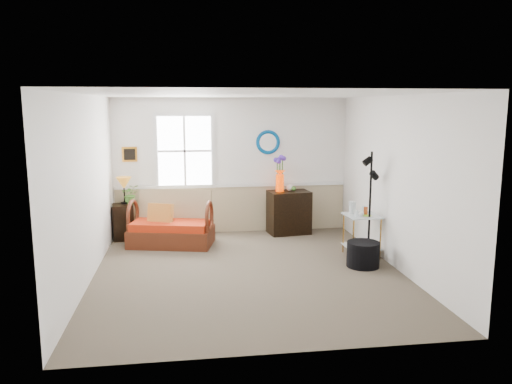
{
  "coord_description": "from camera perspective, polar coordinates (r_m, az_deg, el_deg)",
  "views": [
    {
      "loc": [
        -0.88,
        -7.05,
        2.44
      ],
      "look_at": [
        0.14,
        0.17,
        1.18
      ],
      "focal_mm": 35.0,
      "sensor_mm": 36.0,
      "label": 1
    }
  ],
  "objects": [
    {
      "name": "cabinet",
      "position": [
        9.66,
        3.78,
        -2.33
      ],
      "size": [
        0.83,
        0.6,
        0.83
      ],
      "primitive_type": null,
      "rotation": [
        0.0,
        0.0,
        0.14
      ],
      "color": "black",
      "rests_on": "floor"
    },
    {
      "name": "chair_rail",
      "position": [
        9.68,
        -2.72,
        0.76
      ],
      "size": [
        4.46,
        0.04,
        0.06
      ],
      "primitive_type": "cube",
      "color": "silver",
      "rests_on": "walls"
    },
    {
      "name": "floor",
      "position": [
        7.51,
        -0.89,
        -9.15
      ],
      "size": [
        4.5,
        5.0,
        0.01
      ],
      "primitive_type": "cube",
      "color": "brown",
      "rests_on": "ground"
    },
    {
      "name": "mirror",
      "position": [
        9.68,
        1.38,
        5.72
      ],
      "size": [
        0.47,
        0.07,
        0.47
      ],
      "primitive_type": "torus",
      "rotation": [
        1.57,
        0.0,
        0.0
      ],
      "color": "#004F9C",
      "rests_on": "walls"
    },
    {
      "name": "table_lamp",
      "position": [
        9.42,
        -14.84,
        0.14
      ],
      "size": [
        0.28,
        0.28,
        0.5
      ],
      "primitive_type": null,
      "rotation": [
        0.0,
        0.0,
        -0.01
      ],
      "color": "#B8711E",
      "rests_on": "lamp_stand"
    },
    {
      "name": "potted_plant",
      "position": [
        9.46,
        -14.14,
        -0.48
      ],
      "size": [
        0.39,
        0.42,
        0.28
      ],
      "primitive_type": "imported",
      "rotation": [
        0.0,
        0.0,
        0.22
      ],
      "color": "#4B8632",
      "rests_on": "lamp_stand"
    },
    {
      "name": "floor_lamp",
      "position": [
        8.18,
        12.88,
        -1.53
      ],
      "size": [
        0.27,
        0.27,
        1.73
      ],
      "primitive_type": null,
      "rotation": [
        0.0,
        0.0,
        0.08
      ],
      "color": "black",
      "rests_on": "floor"
    },
    {
      "name": "picture",
      "position": [
        9.63,
        -14.25,
        4.2
      ],
      "size": [
        0.28,
        0.03,
        0.28
      ],
      "primitive_type": "cube",
      "color": "#C27B1F",
      "rests_on": "walls"
    },
    {
      "name": "tabletop_items",
      "position": [
        8.32,
        11.76,
        -1.81
      ],
      "size": [
        0.45,
        0.45,
        0.21
      ],
      "primitive_type": null,
      "rotation": [
        0.0,
        0.0,
        0.32
      ],
      "color": "silver",
      "rests_on": "side_table"
    },
    {
      "name": "lamp_stand",
      "position": [
        9.53,
        -14.91,
        -3.33
      ],
      "size": [
        0.42,
        0.42,
        0.66
      ],
      "primitive_type": null,
      "rotation": [
        0.0,
        0.0,
        0.14
      ],
      "color": "black",
      "rests_on": "floor"
    },
    {
      "name": "ottoman",
      "position": [
        7.89,
        12.14,
        -6.97
      ],
      "size": [
        0.58,
        0.58,
        0.39
      ],
      "primitive_type": "cylinder",
      "rotation": [
        0.0,
        0.0,
        0.17
      ],
      "color": "black",
      "rests_on": "floor"
    },
    {
      "name": "loveseat",
      "position": [
        8.95,
        -9.68,
        -3.07
      ],
      "size": [
        1.58,
        1.11,
        0.94
      ],
      "primitive_type": null,
      "rotation": [
        0.0,
        0.0,
        -0.23
      ],
      "color": "#622815",
      "rests_on": "floor"
    },
    {
      "name": "side_table",
      "position": [
        8.4,
        11.97,
        -4.87
      ],
      "size": [
        0.56,
        0.56,
        0.69
      ],
      "primitive_type": null,
      "rotation": [
        0.0,
        0.0,
        0.03
      ],
      "color": "#B67E2F",
      "rests_on": "floor"
    },
    {
      "name": "walls",
      "position": [
        7.19,
        -0.92,
        0.69
      ],
      "size": [
        4.51,
        5.01,
        2.6
      ],
      "color": "white",
      "rests_on": "floor"
    },
    {
      "name": "ceiling",
      "position": [
        7.1,
        -0.95,
        11.1
      ],
      "size": [
        4.5,
        5.0,
        0.01
      ],
      "primitive_type": "cube",
      "color": "white",
      "rests_on": "walls"
    },
    {
      "name": "window",
      "position": [
        9.55,
        -8.16,
        4.66
      ],
      "size": [
        1.14,
        0.06,
        1.44
      ],
      "primitive_type": null,
      "color": "white",
      "rests_on": "walls"
    },
    {
      "name": "wainscot",
      "position": [
        9.77,
        -2.71,
        -1.95
      ],
      "size": [
        4.46,
        0.02,
        0.9
      ],
      "primitive_type": "cube",
      "color": "tan",
      "rests_on": "walls"
    },
    {
      "name": "flower_vase",
      "position": [
        9.5,
        2.75,
        2.08
      ],
      "size": [
        0.2,
        0.2,
        0.68
      ],
      "primitive_type": null,
      "rotation": [
        0.0,
        0.0,
        0.01
      ],
      "color": "#D43300",
      "rests_on": "cabinet"
    },
    {
      "name": "throw_pillow",
      "position": [
        8.93,
        -10.87,
        -2.73
      ],
      "size": [
        0.46,
        0.27,
        0.45
      ],
      "primitive_type": null,
      "rotation": [
        0.0,
        0.0,
        -0.38
      ],
      "color": "#D34E0E",
      "rests_on": "loveseat"
    }
  ]
}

